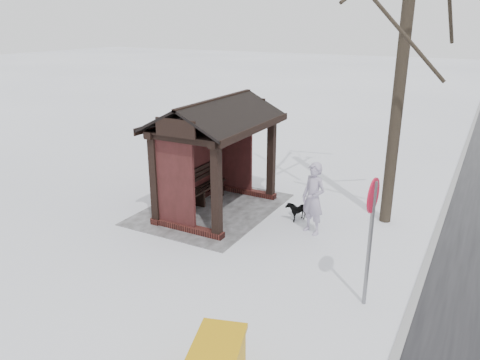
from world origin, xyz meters
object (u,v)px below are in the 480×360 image
object	(u,v)px
dog	(297,210)
pedestrian	(313,199)
bus_shelter	(211,133)
road_sign	(371,216)

from	to	relation	value
dog	pedestrian	bearing A→B (deg)	-19.93
bus_shelter	road_sign	bearing A→B (deg)	62.50
dog	road_sign	distance (m)	4.18
pedestrian	dog	world-z (taller)	pedestrian
pedestrian	dog	distance (m)	1.05
bus_shelter	dog	world-z (taller)	bus_shelter
bus_shelter	pedestrian	distance (m)	3.19
dog	road_sign	size ratio (longest dim) A/B	0.26
pedestrian	bus_shelter	bearing A→B (deg)	-158.97
bus_shelter	dog	xyz separation A→B (m)	(-0.47, 2.31, -1.90)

